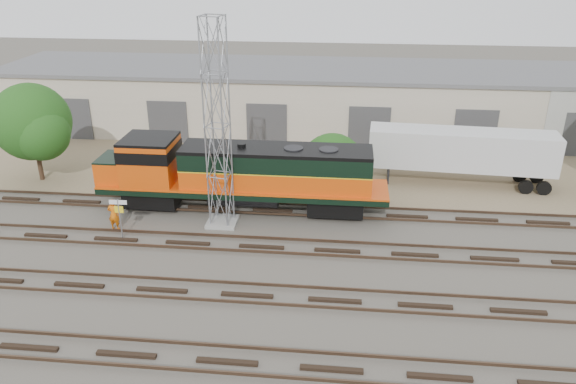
# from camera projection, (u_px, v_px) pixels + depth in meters

# --- Properties ---
(ground) EXTENTS (140.00, 140.00, 0.00)m
(ground) POSITION_uv_depth(u_px,v_px,m) (336.00, 267.00, 27.98)
(ground) COLOR #47423A
(ground) RESTS_ON ground
(dirt_strip) EXTENTS (80.00, 16.00, 0.02)m
(dirt_strip) POSITION_uv_depth(u_px,v_px,m) (342.00, 161.00, 41.62)
(dirt_strip) COLOR #726047
(dirt_strip) RESTS_ON ground
(tracks) EXTENTS (80.00, 20.40, 0.28)m
(tracks) POSITION_uv_depth(u_px,v_px,m) (335.00, 300.00, 25.22)
(tracks) COLOR black
(tracks) RESTS_ON ground
(warehouse) EXTENTS (58.40, 10.40, 5.30)m
(warehouse) POSITION_uv_depth(u_px,v_px,m) (345.00, 99.00, 47.80)
(warehouse) COLOR #BEB29E
(warehouse) RESTS_ON ground
(locomotive) EXTENTS (17.17, 3.01, 4.13)m
(locomotive) POSITION_uv_depth(u_px,v_px,m) (238.00, 173.00, 33.06)
(locomotive) COLOR black
(locomotive) RESTS_ON tracks
(signal_tower) EXTENTS (1.70, 1.70, 11.53)m
(signal_tower) POSITION_uv_depth(u_px,v_px,m) (218.00, 130.00, 30.08)
(signal_tower) COLOR gray
(signal_tower) RESTS_ON ground
(sign_post) EXTENTS (0.97, 0.08, 2.36)m
(sign_post) POSITION_uv_depth(u_px,v_px,m) (119.00, 212.00, 29.99)
(sign_post) COLOR gray
(sign_post) RESTS_ON ground
(worker) EXTENTS (0.69, 0.46, 1.84)m
(worker) POSITION_uv_depth(u_px,v_px,m) (114.00, 214.00, 31.33)
(worker) COLOR #D8610C
(worker) RESTS_ON ground
(semi_trailer) EXTENTS (12.09, 3.16, 3.68)m
(semi_trailer) POSITION_uv_depth(u_px,v_px,m) (466.00, 151.00, 36.78)
(semi_trailer) COLOR silver
(semi_trailer) RESTS_ON ground
(tree_west) EXTENTS (5.32, 5.07, 6.63)m
(tree_west) POSITION_uv_depth(u_px,v_px,m) (34.00, 125.00, 36.59)
(tree_west) COLOR #382619
(tree_west) RESTS_ON ground
(tree_mid) EXTENTS (4.35, 4.15, 4.15)m
(tree_mid) POSITION_uv_depth(u_px,v_px,m) (335.00, 168.00, 35.62)
(tree_mid) COLOR #382619
(tree_mid) RESTS_ON ground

